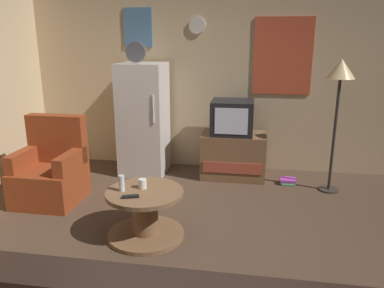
# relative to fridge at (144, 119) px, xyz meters

# --- Properties ---
(ground_plane) EXTENTS (12.00, 12.00, 0.00)m
(ground_plane) POSITION_rel_fridge_xyz_m (0.82, -2.01, -0.75)
(ground_plane) COLOR #4C3828
(wall_with_art) EXTENTS (5.20, 0.12, 2.60)m
(wall_with_art) POSITION_rel_fridge_xyz_m (0.82, 0.44, 0.55)
(wall_with_art) COLOR #D1B284
(wall_with_art) RESTS_ON ground_plane
(fridge) EXTENTS (0.60, 0.62, 1.77)m
(fridge) POSITION_rel_fridge_xyz_m (0.00, 0.00, 0.00)
(fridge) COLOR silver
(fridge) RESTS_ON ground_plane
(tv_stand) EXTENTS (0.84, 0.53, 0.60)m
(tv_stand) POSITION_rel_fridge_xyz_m (1.23, 0.01, -0.46)
(tv_stand) COLOR brown
(tv_stand) RESTS_ON ground_plane
(crt_tv) EXTENTS (0.54, 0.51, 0.44)m
(crt_tv) POSITION_rel_fridge_xyz_m (1.20, 0.00, 0.06)
(crt_tv) COLOR black
(crt_tv) RESTS_ON tv_stand
(standing_lamp) EXTENTS (0.32, 0.32, 1.59)m
(standing_lamp) POSITION_rel_fridge_xyz_m (2.43, -0.29, 0.60)
(standing_lamp) COLOR #332D28
(standing_lamp) RESTS_ON ground_plane
(coffee_table) EXTENTS (0.72, 0.72, 0.46)m
(coffee_table) POSITION_rel_fridge_xyz_m (0.51, -1.74, -0.52)
(coffee_table) COLOR brown
(coffee_table) RESTS_ON ground_plane
(wine_glass) EXTENTS (0.05, 0.05, 0.15)m
(wine_glass) POSITION_rel_fridge_xyz_m (0.31, -1.77, -0.22)
(wine_glass) COLOR silver
(wine_glass) RESTS_ON coffee_table
(mug_ceramic_white) EXTENTS (0.08, 0.08, 0.09)m
(mug_ceramic_white) POSITION_rel_fridge_xyz_m (0.48, -1.68, -0.25)
(mug_ceramic_white) COLOR silver
(mug_ceramic_white) RESTS_ON coffee_table
(remote_control) EXTENTS (0.16, 0.09, 0.02)m
(remote_control) POSITION_rel_fridge_xyz_m (0.43, -1.91, -0.28)
(remote_control) COLOR black
(remote_control) RESTS_ON coffee_table
(armchair) EXTENTS (0.68, 0.68, 0.96)m
(armchair) POSITION_rel_fridge_xyz_m (-0.79, -1.09, -0.42)
(armchair) COLOR maroon
(armchair) RESTS_ON ground_plane
(book_stack) EXTENTS (0.20, 0.18, 0.07)m
(book_stack) POSITION_rel_fridge_xyz_m (1.94, -0.16, -0.72)
(book_stack) COLOR #568562
(book_stack) RESTS_ON ground_plane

